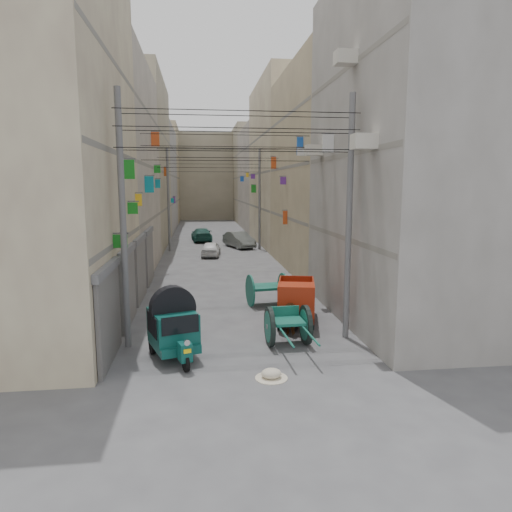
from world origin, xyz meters
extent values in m
plane|color=#47474A|center=(0.00, 0.00, 0.00)|extent=(140.00, 140.00, 0.00)
cube|color=slate|center=(-4.12, 8.00, 3.20)|extent=(0.25, 9.80, 0.18)
cube|color=slate|center=(-4.12, 8.00, 6.20)|extent=(0.25, 9.80, 0.18)
cube|color=slate|center=(-4.12, 8.00, 9.20)|extent=(0.25, 9.80, 0.18)
cube|color=#B2A699|center=(-8.00, 19.00, 6.00)|extent=(8.00, 12.00, 12.00)
cube|color=slate|center=(-4.12, 19.00, 3.20)|extent=(0.25, 11.76, 0.18)
cube|color=slate|center=(-4.12, 19.00, 6.20)|extent=(0.25, 11.76, 0.18)
cube|color=slate|center=(-4.12, 19.00, 9.20)|extent=(0.25, 11.76, 0.18)
cube|color=#A0957E|center=(-8.00, 32.00, 7.00)|extent=(8.00, 14.00, 14.00)
cube|color=slate|center=(-4.12, 32.00, 3.20)|extent=(0.25, 13.72, 0.18)
cube|color=slate|center=(-4.12, 32.00, 6.20)|extent=(0.25, 13.72, 0.18)
cube|color=slate|center=(-4.12, 32.00, 9.20)|extent=(0.25, 13.72, 0.18)
cube|color=#9E9994|center=(-8.00, 46.00, 5.90)|extent=(8.00, 14.00, 11.80)
cube|color=slate|center=(-4.12, 46.00, 3.20)|extent=(0.25, 13.72, 0.18)
cube|color=slate|center=(-4.12, 46.00, 6.20)|extent=(0.25, 13.72, 0.18)
cube|color=slate|center=(-4.12, 46.00, 9.20)|extent=(0.25, 13.72, 0.18)
cube|color=tan|center=(-8.00, 59.00, 6.75)|extent=(8.00, 12.00, 13.50)
cube|color=slate|center=(-4.12, 59.00, 3.20)|extent=(0.25, 11.76, 0.18)
cube|color=slate|center=(-4.12, 59.00, 6.20)|extent=(0.25, 11.76, 0.18)
cube|color=slate|center=(-4.12, 59.00, 9.20)|extent=(0.25, 11.76, 0.18)
cube|color=#9E9994|center=(8.00, 8.00, 6.50)|extent=(8.00, 10.00, 13.00)
cube|color=slate|center=(4.12, 8.00, 3.20)|extent=(0.25, 9.80, 0.18)
cube|color=slate|center=(4.12, 8.00, 6.20)|extent=(0.25, 9.80, 0.18)
cube|color=slate|center=(4.12, 8.00, 9.20)|extent=(0.25, 9.80, 0.18)
cube|color=tan|center=(8.00, 19.00, 6.00)|extent=(8.00, 12.00, 12.00)
cube|color=slate|center=(4.12, 19.00, 3.20)|extent=(0.25, 11.76, 0.18)
cube|color=slate|center=(4.12, 19.00, 6.20)|extent=(0.25, 11.76, 0.18)
cube|color=slate|center=(4.12, 19.00, 9.20)|extent=(0.25, 11.76, 0.18)
cube|color=beige|center=(8.00, 32.00, 7.00)|extent=(8.00, 14.00, 14.00)
cube|color=slate|center=(4.12, 32.00, 3.20)|extent=(0.25, 13.72, 0.18)
cube|color=slate|center=(4.12, 32.00, 6.20)|extent=(0.25, 13.72, 0.18)
cube|color=slate|center=(4.12, 32.00, 9.20)|extent=(0.25, 13.72, 0.18)
cube|color=#B2A699|center=(8.00, 46.00, 5.90)|extent=(8.00, 14.00, 11.80)
cube|color=slate|center=(4.12, 46.00, 3.20)|extent=(0.25, 13.72, 0.18)
cube|color=slate|center=(4.12, 46.00, 6.20)|extent=(0.25, 13.72, 0.18)
cube|color=slate|center=(4.12, 46.00, 9.20)|extent=(0.25, 13.72, 0.18)
cube|color=#A0957E|center=(8.00, 59.00, 6.75)|extent=(8.00, 12.00, 13.50)
cube|color=slate|center=(4.12, 59.00, 3.20)|extent=(0.25, 11.76, 0.18)
cube|color=slate|center=(4.12, 59.00, 6.20)|extent=(0.25, 11.76, 0.18)
cube|color=slate|center=(4.12, 59.00, 9.20)|extent=(0.25, 11.76, 0.18)
cube|color=#A0957E|center=(0.00, 66.00, 6.50)|extent=(22.00, 10.00, 13.00)
cube|color=#4C4D52|center=(-3.92, 4.80, 1.30)|extent=(0.12, 3.00, 2.60)
cube|color=slate|center=(-3.90, 4.80, 2.75)|extent=(0.18, 3.20, 0.25)
cube|color=#4C4D52|center=(-3.92, 8.50, 1.30)|extent=(0.12, 3.00, 2.60)
cube|color=slate|center=(-3.90, 8.50, 2.75)|extent=(0.18, 3.20, 0.25)
cube|color=#4C4D52|center=(-3.92, 12.20, 1.30)|extent=(0.12, 3.00, 2.60)
cube|color=slate|center=(-3.90, 12.20, 2.75)|extent=(0.18, 3.20, 0.25)
cube|color=#4C4D52|center=(-3.92, 16.00, 1.30)|extent=(0.12, 3.00, 2.60)
cube|color=slate|center=(-3.90, 16.00, 2.75)|extent=(0.18, 3.20, 0.25)
cube|color=#652999|center=(3.81, 34.28, 5.98)|extent=(0.38, 0.08, 0.41)
cube|color=#652999|center=(-3.86, 41.61, 3.62)|extent=(0.27, 0.08, 0.71)
cube|color=#18841F|center=(-3.78, 6.43, 3.35)|extent=(0.44, 0.08, 0.42)
cube|color=#0E899B|center=(-3.77, 15.80, 5.17)|extent=(0.45, 0.08, 0.84)
cube|color=blue|center=(3.79, 44.88, 5.91)|extent=(0.41, 0.08, 0.59)
cube|color=#18841F|center=(-3.81, 9.76, 4.24)|extent=(0.38, 0.08, 0.44)
cube|color=#18841F|center=(3.78, 33.54, 4.85)|extent=(0.43, 0.08, 0.72)
cube|color=yellow|center=(3.86, 39.62, 6.25)|extent=(0.28, 0.08, 0.44)
cube|color=#D14B1B|center=(-3.76, 20.00, 7.85)|extent=(0.48, 0.08, 0.84)
cube|color=#0E899B|center=(-3.85, 38.07, 3.67)|extent=(0.31, 0.08, 0.44)
cube|color=#652999|center=(3.82, 19.02, 5.41)|extent=(0.35, 0.08, 0.45)
cube|color=#D14B1B|center=(3.83, 22.65, 6.65)|extent=(0.34, 0.08, 0.79)
cube|color=yellow|center=(-3.86, 12.02, 4.50)|extent=(0.28, 0.08, 0.52)
cube|color=#C64D17|center=(-3.86, 29.62, 6.26)|extent=(0.28, 0.08, 0.74)
cube|color=#D14B1B|center=(3.87, 18.51, 3.22)|extent=(0.26, 0.08, 0.80)
cube|color=silver|center=(3.83, 9.37, 6.69)|extent=(0.34, 0.08, 0.55)
cube|color=#18841F|center=(-3.76, 8.55, 5.67)|extent=(0.47, 0.08, 0.67)
cube|color=#18841F|center=(-3.80, 21.15, 6.14)|extent=(0.40, 0.08, 0.47)
cube|color=#0E899B|center=(-3.84, 21.66, 5.24)|extent=(0.32, 0.08, 0.55)
cube|color=silver|center=(3.76, 13.74, 6.73)|extent=(0.47, 0.08, 0.35)
cube|color=blue|center=(3.84, 14.58, 7.07)|extent=(0.32, 0.08, 0.89)
cube|color=silver|center=(3.78, 9.29, 6.73)|extent=(0.44, 0.08, 0.69)
cube|color=silver|center=(-4.06, 6.00, 3.00)|extent=(0.10, 3.20, 0.80)
cube|color=#C64D17|center=(-4.06, 15.00, 3.00)|extent=(0.10, 3.20, 0.80)
cube|color=#0E899B|center=(-4.06, 27.00, 3.00)|extent=(0.10, 3.20, 0.80)
cube|color=#D14B1B|center=(-4.06, 39.00, 3.00)|extent=(0.10, 3.20, 0.80)
cube|color=#18841F|center=(4.06, 6.00, 3.00)|extent=(0.10, 3.20, 0.80)
cube|color=silver|center=(4.06, 15.00, 3.00)|extent=(0.10, 3.20, 0.80)
cube|color=#D14B1B|center=(4.06, 27.00, 3.00)|extent=(0.10, 3.20, 0.80)
cube|color=#0E899B|center=(4.06, 39.00, 3.00)|extent=(0.10, 3.20, 0.80)
cube|color=beige|center=(3.65, 5.00, 6.40)|extent=(0.70, 0.55, 0.45)
cube|color=beige|center=(3.65, 11.00, 6.60)|extent=(0.70, 0.55, 0.45)
cube|color=beige|center=(3.65, 7.00, 9.30)|extent=(0.70, 0.55, 0.45)
cylinder|color=slate|center=(-3.60, 6.00, 4.00)|extent=(0.20, 0.20, 8.00)
cylinder|color=slate|center=(3.60, 6.00, 4.00)|extent=(0.20, 0.20, 8.00)
cylinder|color=slate|center=(-3.60, 28.00, 4.00)|extent=(0.20, 0.20, 8.00)
cylinder|color=slate|center=(3.60, 28.00, 4.00)|extent=(0.20, 0.20, 8.00)
cylinder|color=black|center=(0.00, 5.50, 6.20)|extent=(7.40, 0.02, 0.02)
cylinder|color=black|center=(0.00, 5.50, 6.80)|extent=(7.40, 0.02, 0.02)
cylinder|color=black|center=(0.00, 5.50, 7.30)|extent=(7.40, 0.02, 0.02)
cylinder|color=black|center=(0.00, 6.50, 6.20)|extent=(7.40, 0.02, 0.02)
cylinder|color=black|center=(0.00, 6.50, 6.80)|extent=(7.40, 0.02, 0.02)
cylinder|color=black|center=(0.00, 6.50, 7.30)|extent=(7.40, 0.02, 0.02)
cylinder|color=black|center=(0.00, 12.00, 6.20)|extent=(7.40, 0.02, 0.02)
cylinder|color=black|center=(0.00, 12.00, 6.80)|extent=(7.40, 0.02, 0.02)
cylinder|color=black|center=(0.00, 12.00, 7.30)|extent=(7.40, 0.02, 0.02)
cylinder|color=black|center=(0.00, 20.00, 6.20)|extent=(7.40, 0.02, 0.02)
cylinder|color=black|center=(0.00, 20.00, 6.80)|extent=(7.40, 0.02, 0.02)
cylinder|color=black|center=(0.00, 20.00, 7.30)|extent=(7.40, 0.02, 0.02)
cylinder|color=black|center=(0.00, 28.00, 6.20)|extent=(7.40, 0.02, 0.02)
cylinder|color=black|center=(0.00, 28.00, 6.80)|extent=(7.40, 0.02, 0.02)
cylinder|color=black|center=(0.00, 28.00, 7.30)|extent=(7.40, 0.02, 0.02)
cylinder|color=black|center=(-1.71, 3.72, 0.26)|extent=(0.27, 0.53, 0.52)
cylinder|color=black|center=(-2.76, 5.24, 0.26)|extent=(0.27, 0.53, 0.52)
cylinder|color=black|center=(-1.79, 5.57, 0.26)|extent=(0.27, 0.53, 0.52)
cube|color=#0C4840|center=(-2.10, 4.87, 0.45)|extent=(1.67, 2.05, 0.26)
cube|color=#0C4840|center=(-1.73, 3.76, 0.56)|extent=(0.44, 0.50, 0.51)
cylinder|color=silver|center=(-1.66, 3.56, 0.89)|extent=(0.17, 0.10, 0.17)
cube|color=yellow|center=(-1.66, 3.54, 0.65)|extent=(0.20, 0.09, 0.11)
cube|color=#0C4840|center=(-2.11, 4.92, 0.98)|extent=(1.65, 1.89, 0.89)
cube|color=black|center=(-1.86, 4.15, 1.21)|extent=(1.04, 0.39, 0.51)
cube|color=black|center=(-2.70, 4.72, 1.07)|extent=(0.39, 1.08, 0.61)
cube|color=black|center=(-1.53, 5.11, 1.07)|extent=(0.39, 1.08, 0.61)
cube|color=silver|center=(-1.85, 4.12, 0.51)|extent=(1.12, 0.41, 0.06)
cylinder|color=black|center=(0.91, 5.47, 0.64)|extent=(0.19, 1.29, 1.28)
cylinder|color=#145B4A|center=(0.91, 5.47, 0.64)|extent=(0.20, 1.01, 1.00)
cylinder|color=slate|center=(0.91, 5.47, 0.64)|extent=(0.21, 0.17, 0.16)
cylinder|color=black|center=(2.10, 5.52, 0.64)|extent=(0.19, 1.29, 1.28)
cylinder|color=#145B4A|center=(2.10, 5.52, 0.64)|extent=(0.20, 1.01, 1.00)
cylinder|color=slate|center=(2.10, 5.52, 0.64)|extent=(0.21, 0.17, 0.16)
cylinder|color=slate|center=(1.50, 5.49, 0.64)|extent=(1.24, 0.13, 0.07)
cube|color=#145B4A|center=(1.50, 5.49, 0.81)|extent=(1.00, 1.05, 0.09)
cube|color=#145B4A|center=(1.48, 5.95, 1.01)|extent=(0.96, 0.11, 0.32)
cylinder|color=#145B4A|center=(1.18, 4.33, 0.73)|extent=(0.16, 2.11, 0.06)
cylinder|color=#145B4A|center=(1.92, 4.36, 0.73)|extent=(0.16, 2.11, 0.06)
cylinder|color=black|center=(1.53, 7.15, 0.29)|extent=(0.28, 0.61, 0.58)
cylinder|color=black|center=(1.96, 9.06, 0.29)|extent=(0.28, 0.61, 0.58)
cylinder|color=black|center=(2.66, 6.90, 0.29)|extent=(0.28, 0.61, 0.58)
cylinder|color=black|center=(3.08, 8.81, 0.29)|extent=(0.28, 0.61, 0.58)
cube|color=#5D170D|center=(2.31, 7.98, 0.49)|extent=(1.89, 3.13, 0.31)
cube|color=#99230D|center=(2.09, 6.98, 1.11)|extent=(1.46, 1.19, 1.11)
cube|color=black|center=(1.99, 6.58, 1.20)|extent=(1.14, 0.30, 0.49)
cube|color=#5D170D|center=(2.41, 8.45, 0.73)|extent=(1.72, 2.19, 0.11)
cube|color=#99230D|center=(1.78, 8.60, 1.11)|extent=(0.48, 1.91, 0.75)
cube|color=#99230D|center=(3.04, 8.31, 1.11)|extent=(0.48, 1.91, 0.75)
cube|color=#99230D|center=(2.62, 9.39, 1.11)|extent=(1.31, 0.34, 0.75)
cylinder|color=#145B4A|center=(0.83, 10.40, 0.69)|extent=(0.27, 1.37, 1.37)
cylinder|color=#145B4A|center=(2.30, 10.62, 0.69)|extent=(0.27, 1.37, 1.37)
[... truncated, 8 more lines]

